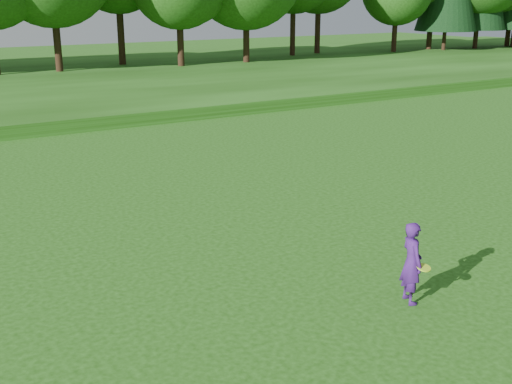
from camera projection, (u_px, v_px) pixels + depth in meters
ground at (206, 372)px, 9.96m from camera, size 140.00×140.00×0.00m
woman at (412, 263)px, 12.04m from camera, size 0.54×0.72×1.60m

